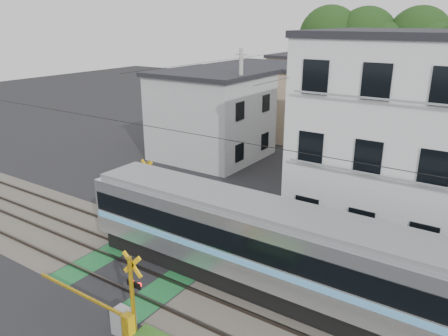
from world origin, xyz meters
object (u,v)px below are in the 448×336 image
Objects in this scene: crossing_signal_far at (157,205)px; pedestrian at (386,109)px; apartment_block at (422,137)px; crossing_signal_near at (124,317)px.

crossing_signal_far is 2.59× the size of pedestrian.
crossing_signal_far is 13.14m from apartment_block.
crossing_signal_far is at bearing 85.16° from pedestrian.
pedestrian is (-7.82, 25.76, -3.74)m from apartment_block.
crossing_signal_near is at bearing -54.71° from crossing_signal_far.
crossing_signal_near is 2.59× the size of pedestrian.
crossing_signal_far is 0.46× the size of apartment_block.
pedestrian is at bearing 84.09° from crossing_signal_far.
apartment_block is at bearing 107.94° from pedestrian.
crossing_signal_far reaches higher than pedestrian.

